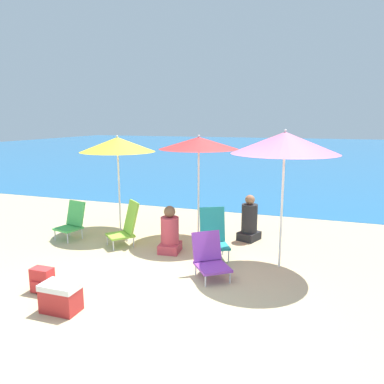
{
  "coord_description": "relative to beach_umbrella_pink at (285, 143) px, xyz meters",
  "views": [
    {
      "loc": [
        2.17,
        -3.89,
        2.35
      ],
      "look_at": [
        -0.09,
        2.64,
        1.0
      ],
      "focal_mm": 35.0,
      "sensor_mm": 36.0,
      "label": 1
    }
  ],
  "objects": [
    {
      "name": "beach_chair_purple",
      "position": [
        -0.96,
        -0.73,
        -1.69
      ],
      "size": [
        0.72,
        0.74,
        0.66
      ],
      "rotation": [
        0.0,
        0.0,
        0.65
      ],
      "color": "silver",
      "rests_on": "ground"
    },
    {
      "name": "person_seated_far",
      "position": [
        -0.72,
        1.21,
        -1.62
      ],
      "size": [
        0.46,
        0.5,
        0.91
      ],
      "rotation": [
        0.0,
        0.0,
        -0.35
      ],
      "color": "#262628",
      "rests_on": "ground"
    },
    {
      "name": "beach_chair_green",
      "position": [
        -4.08,
        0.16,
        -1.63
      ],
      "size": [
        0.54,
        0.58,
        0.74
      ],
      "rotation": [
        0.0,
        0.0,
        -0.23
      ],
      "color": "silver",
      "rests_on": "ground"
    },
    {
      "name": "beach_umbrella_yellow",
      "position": [
        -3.47,
        0.98,
        -0.16
      ],
      "size": [
        1.56,
        1.56,
        2.03
      ],
      "color": "white",
      "rests_on": "ground"
    },
    {
      "name": "cooler_box",
      "position": [
        -2.4,
        -2.35,
        -1.81
      ],
      "size": [
        0.47,
        0.3,
        0.37
      ],
      "color": "#B72828",
      "rests_on": "ground"
    },
    {
      "name": "beach_umbrella_pink",
      "position": [
        0.0,
        0.0,
        0.0
      ],
      "size": [
        1.65,
        1.65,
        2.2
      ],
      "color": "white",
      "rests_on": "ground"
    },
    {
      "name": "beach_umbrella_red",
      "position": [
        -1.71,
        1.02,
        -0.1
      ],
      "size": [
        1.55,
        1.55,
        2.06
      ],
      "color": "white",
      "rests_on": "ground"
    },
    {
      "name": "beach_chair_teal",
      "position": [
        -1.13,
        0.09,
        -1.58
      ],
      "size": [
        0.63,
        0.66,
        0.85
      ],
      "rotation": [
        0.0,
        0.0,
        0.51
      ],
      "color": "silver",
      "rests_on": "ground"
    },
    {
      "name": "sea_water",
      "position": [
        -1.64,
        23.26,
        -1.99
      ],
      "size": [
        60.0,
        40.0,
        0.01
      ],
      "color": "#23669E",
      "rests_on": "ground"
    },
    {
      "name": "ground_plane",
      "position": [
        -1.64,
        -1.97,
        -1.99
      ],
      "size": [
        60.0,
        60.0,
        0.0
      ],
      "primitive_type": "plane",
      "color": "#C6B284"
    },
    {
      "name": "backpack_red",
      "position": [
        -3.0,
        -1.98,
        -1.83
      ],
      "size": [
        0.3,
        0.21,
        0.34
      ],
      "color": "red",
      "rests_on": "ground"
    },
    {
      "name": "person_seated_near",
      "position": [
        -1.93,
        0.06,
        -1.65
      ],
      "size": [
        0.4,
        0.46,
        0.85
      ],
      "rotation": [
        0.0,
        0.0,
        0.12
      ],
      "color": "#BF3F4C",
      "rests_on": "ground"
    },
    {
      "name": "beach_chair_lime",
      "position": [
        -2.85,
        0.14,
        -1.6
      ],
      "size": [
        0.69,
        0.7,
        0.84
      ],
      "rotation": [
        0.0,
        0.0,
        -0.73
      ],
      "color": "silver",
      "rests_on": "ground"
    }
  ]
}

